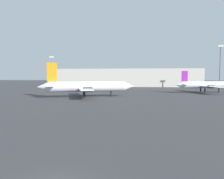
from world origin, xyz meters
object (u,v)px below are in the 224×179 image
(airplane_distant, at_px, (205,85))
(light_mast_right, at_px, (220,65))
(airplane_on_taxiway, at_px, (87,87))
(light_mast_left, at_px, (52,70))

(airplane_distant, distance_m, light_mast_right, 26.11)
(airplane_on_taxiway, distance_m, light_mast_left, 57.31)
(airplane_on_taxiway, xyz_separation_m, light_mast_left, (-30.68, 47.95, 6.60))
(airplane_on_taxiway, height_order, light_mast_right, light_mast_right)
(airplane_distant, relative_size, light_mast_left, 1.37)
(airplane_on_taxiway, distance_m, light_mast_right, 68.29)
(airplane_on_taxiway, xyz_separation_m, light_mast_right, (53.92, 41.05, 8.44))
(light_mast_right, bearing_deg, light_mast_left, 175.34)
(airplane_on_taxiway, relative_size, airplane_distant, 1.22)
(light_mast_left, height_order, light_mast_right, light_mast_right)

